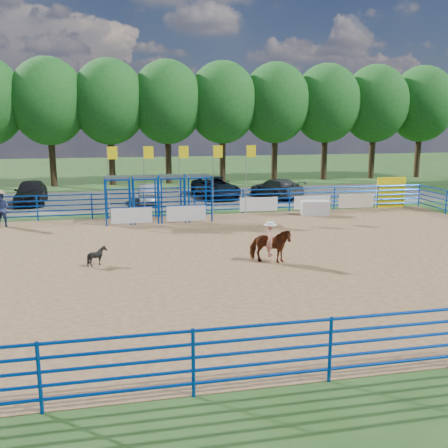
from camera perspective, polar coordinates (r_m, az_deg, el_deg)
The scene contains 14 objects.
ground at distance 20.61m, azimuth 0.75°, elevation -4.09°, with size 120.00×120.00×0.00m, color #305421.
arena_dirt at distance 20.61m, azimuth 0.75°, elevation -4.06°, with size 30.00×20.00×0.02m, color #937049.
gravel_strip at distance 37.04m, azimuth -4.95°, elevation 2.99°, with size 40.00×10.00×0.01m, color slate.
announcer_table at distance 30.52m, azimuth 10.35°, elevation 1.81°, with size 1.63×0.76×0.87m, color silver.
horse_and_rider at distance 19.98m, azimuth 5.29°, elevation -2.18°, with size 1.83×1.32×2.31m.
calf at distance 20.24m, azimuth -14.28°, elevation -3.57°, with size 0.62×0.70×0.77m, color black.
spectator_cowboy at distance 29.14m, azimuth -24.07°, elevation 1.56°, with size 1.04×0.89×1.93m.
car_a at distance 36.61m, azimuth -21.20°, elevation 3.43°, with size 1.93×4.80×1.64m, color black.
car_b at distance 34.83m, azimuth -8.53°, elevation 3.48°, with size 1.43×4.11×1.35m, color gray.
car_c at distance 37.09m, azimuth -0.99°, elevation 4.22°, with size 2.49×5.41×1.50m, color black.
car_d at distance 37.18m, azimuth 5.97°, elevation 4.11°, with size 1.98×4.87×1.41m, color #535355.
perimeter_fence at distance 20.42m, azimuth 0.76°, elevation -2.06°, with size 30.10×20.10×1.50m.
chute_assembly at distance 28.63m, azimuth -6.81°, elevation 2.90°, with size 19.32×2.41×4.20m.
treeline at distance 45.60m, azimuth -6.53°, elevation 14.09°, with size 56.40×6.40×11.24m.
Camera 1 is at (-4.30, -19.35, 5.63)m, focal length 40.00 mm.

